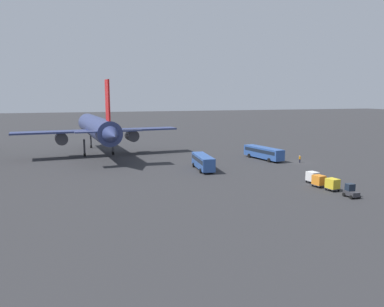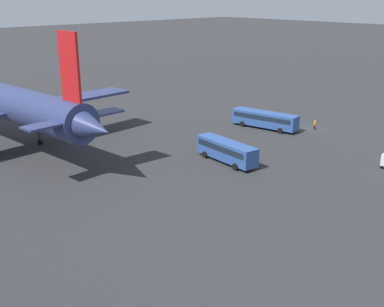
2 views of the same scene
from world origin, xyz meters
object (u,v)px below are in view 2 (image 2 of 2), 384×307
object	(u,v)px
airplane	(10,104)
shuttle_bus_far	(227,150)
shuttle_bus_near	(265,119)
worker_person	(315,125)

from	to	relation	value
airplane	shuttle_bus_far	bearing A→B (deg)	-148.99
airplane	shuttle_bus_far	size ratio (longest dim) A/B	4.47
shuttle_bus_near	shuttle_bus_far	xyz separation A→B (m)	(-7.76, 18.72, 0.05)
airplane	shuttle_bus_far	world-z (taller)	airplane
airplane	worker_person	bearing A→B (deg)	-125.60
shuttle_bus_far	worker_person	size ratio (longest dim) A/B	6.36
shuttle_bus_far	worker_person	xyz separation A→B (m)	(0.88, -24.59, -1.01)
airplane	worker_person	world-z (taller)	airplane
shuttle_bus_far	airplane	bearing A→B (deg)	41.11
shuttle_bus_near	worker_person	xyz separation A→B (m)	(-6.89, -5.87, -0.96)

